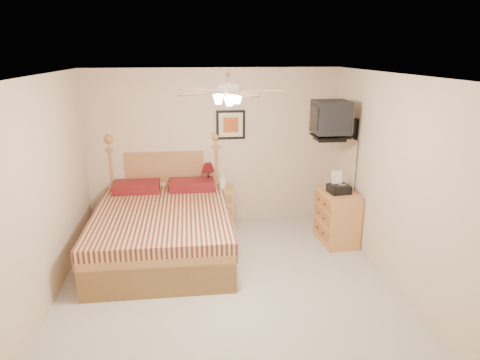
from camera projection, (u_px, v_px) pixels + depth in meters
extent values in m
plane|color=#ABA59B|center=(228.00, 291.00, 5.09)|extent=(4.50, 4.50, 0.00)
cube|color=white|center=(226.00, 76.00, 4.37)|extent=(4.00, 4.50, 0.04)
cube|color=beige|center=(214.00, 148.00, 6.87)|extent=(4.00, 0.04, 2.50)
cube|color=beige|center=(262.00, 308.00, 2.59)|extent=(4.00, 0.04, 2.50)
cube|color=beige|center=(38.00, 199.00, 4.49)|extent=(0.04, 4.50, 2.50)
cube|color=beige|center=(398.00, 185.00, 4.97)|extent=(0.04, 4.50, 2.50)
cube|color=#C18A40|center=(216.00, 207.00, 6.90)|extent=(0.63, 0.50, 0.64)
imported|color=white|center=(222.00, 181.00, 6.76)|extent=(0.12, 0.12, 0.27)
cube|color=black|center=(231.00, 125.00, 6.77)|extent=(0.46, 0.04, 0.46)
cube|color=#A37038|center=(337.00, 217.00, 6.29)|extent=(0.51, 0.70, 0.80)
imported|color=#B0A390|center=(330.00, 186.00, 6.36)|extent=(0.28, 0.33, 0.03)
imported|color=gray|center=(331.00, 185.00, 6.37)|extent=(0.25, 0.31, 0.02)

